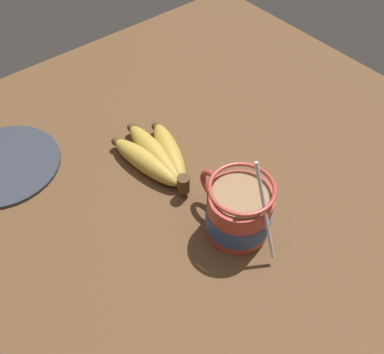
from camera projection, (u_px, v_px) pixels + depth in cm
name	position (u px, v px, depth cm)	size (l,w,h in cm)	color
table	(202.00, 195.00, 70.52)	(98.31, 98.31, 2.77)	brown
coffee_mug	(238.00, 211.00, 61.34)	(15.95, 9.57, 16.32)	#B23D33
banana_bunch	(156.00, 156.00, 71.85)	(18.57, 11.09, 4.17)	#4C381E
small_plate	(4.00, 165.00, 72.64)	(18.85, 18.85, 0.60)	#333842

